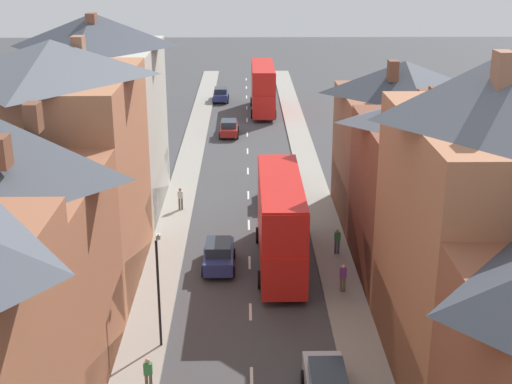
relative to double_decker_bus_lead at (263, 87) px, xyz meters
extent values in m
cube|color=gray|center=(-6.89, -25.73, -2.75)|extent=(2.20, 104.00, 0.14)
cube|color=gray|center=(3.31, -25.73, -2.75)|extent=(2.20, 104.00, 0.14)
cube|color=silver|center=(-1.79, -51.73, -2.81)|extent=(0.14, 1.80, 0.01)
cube|color=silver|center=(-1.79, -45.73, -2.81)|extent=(0.14, 1.80, 0.01)
cube|color=silver|center=(-1.79, -39.73, -2.81)|extent=(0.14, 1.80, 0.01)
cube|color=silver|center=(-1.79, -33.73, -2.81)|extent=(0.14, 1.80, 0.01)
cube|color=silver|center=(-1.79, -27.73, -2.81)|extent=(0.14, 1.80, 0.01)
cube|color=silver|center=(-1.79, -21.73, -2.81)|extent=(0.14, 1.80, 0.01)
cube|color=silver|center=(-1.79, -15.73, -2.81)|extent=(0.14, 1.80, 0.01)
cube|color=silver|center=(-1.79, -9.73, -2.81)|extent=(0.14, 1.80, 0.01)
cube|color=silver|center=(-1.79, -3.73, -2.81)|extent=(0.14, 1.80, 0.01)
cube|color=silver|center=(-1.79, 2.27, -2.81)|extent=(0.14, 1.80, 0.01)
cube|color=silver|center=(-1.79, 8.27, -2.81)|extent=(0.14, 1.80, 0.01)
cube|color=silver|center=(-1.79, 14.27, -2.81)|extent=(0.14, 1.80, 0.01)
cube|color=silver|center=(-1.79, 20.27, -2.81)|extent=(0.14, 1.80, 0.01)
cube|color=#A36042|center=(-11.99, -51.61, 1.78)|extent=(8.00, 9.24, 9.20)
cube|color=maroon|center=(-8.05, -51.61, -1.22)|extent=(0.12, 8.50, 3.20)
cube|color=brown|center=(-10.65, -54.29, 8.34)|extent=(0.60, 0.90, 1.14)
cube|color=brown|center=(-10.89, -49.24, 8.38)|extent=(0.60, 0.90, 1.23)
cube|color=#B2704C|center=(-11.99, -41.39, 3.00)|extent=(8.00, 11.19, 11.64)
cube|color=black|center=(-8.05, -41.39, -1.22)|extent=(0.12, 10.29, 3.20)
pyramid|color=#565B66|center=(-11.99, -41.39, 9.71)|extent=(8.00, 11.19, 1.78)
cube|color=#99664C|center=(-10.75, -40.62, 10.19)|extent=(0.60, 0.90, 0.96)
cube|color=#BCB7A8|center=(-11.99, -30.32, 2.96)|extent=(8.00, 10.96, 11.56)
cube|color=black|center=(-8.05, -30.32, -1.22)|extent=(0.12, 10.08, 3.20)
pyramid|color=#383D47|center=(-11.99, -30.32, 9.82)|extent=(8.00, 10.96, 2.15)
cube|color=brown|center=(-11.88, -31.46, 10.41)|extent=(0.60, 0.90, 1.18)
cube|color=#B2704C|center=(8.41, -51.30, 2.95)|extent=(8.00, 11.33, 11.53)
cube|color=maroon|center=(4.47, -51.30, -1.22)|extent=(0.12, 10.43, 3.20)
cube|color=#99664C|center=(7.36, -52.77, 10.88)|extent=(0.60, 0.90, 1.47)
cube|color=brown|center=(8.41, -41.22, 1.66)|extent=(8.00, 8.83, 8.95)
cube|color=black|center=(4.47, -41.22, -1.22)|extent=(0.12, 8.12, 3.20)
pyramid|color=#565B66|center=(8.41, -41.22, 6.95)|extent=(8.00, 8.83, 1.64)
cube|color=brown|center=(7.43, -41.64, 7.47)|extent=(0.60, 0.90, 1.03)
cube|color=brown|center=(7.83, -42.42, 7.61)|extent=(0.60, 0.90, 1.32)
cube|color=brown|center=(8.41, -32.41, 1.57)|extent=(8.00, 8.80, 8.77)
cube|color=navy|center=(4.47, -32.41, -1.22)|extent=(0.12, 8.10, 3.20)
pyramid|color=#383D47|center=(8.41, -32.41, 7.00)|extent=(8.00, 8.80, 2.08)
cube|color=brown|center=(7.30, -33.93, 7.65)|extent=(0.60, 0.90, 1.31)
cube|color=red|center=(0.01, -0.02, -1.17)|extent=(2.44, 10.80, 2.50)
cube|color=red|center=(0.01, -0.02, 1.23)|extent=(2.44, 10.58, 2.30)
cube|color=red|center=(0.01, -0.02, 2.43)|extent=(2.39, 10.37, 0.10)
cube|color=#28333D|center=(0.01, 5.33, -0.97)|extent=(2.20, 0.10, 1.20)
cube|color=#28333D|center=(0.01, 5.33, 1.33)|extent=(2.20, 0.10, 1.10)
cube|color=#28333D|center=(-1.18, -0.02, -0.92)|extent=(0.06, 9.18, 0.90)
cube|color=#28333D|center=(-1.18, -0.02, 1.33)|extent=(0.06, 9.18, 0.90)
cube|color=yellow|center=(0.01, 5.33, 2.13)|extent=(1.34, 0.08, 0.32)
cylinder|color=black|center=(-1.21, 3.32, -2.32)|extent=(0.30, 1.00, 1.00)
cylinder|color=black|center=(1.23, 3.32, -2.32)|extent=(0.30, 1.00, 1.00)
cylinder|color=black|center=(-1.21, -2.99, -2.32)|extent=(0.30, 1.00, 1.00)
cylinder|color=black|center=(1.23, -2.99, -2.32)|extent=(0.30, 1.00, 1.00)
cube|color=red|center=(0.01, -40.04, -1.17)|extent=(2.44, 10.80, 2.50)
cube|color=red|center=(0.01, -40.04, 1.23)|extent=(2.44, 10.58, 2.30)
cube|color=red|center=(0.01, -40.04, 2.43)|extent=(2.39, 10.37, 0.10)
cube|color=#28333D|center=(0.01, -34.69, -0.97)|extent=(2.20, 0.10, 1.20)
cube|color=#28333D|center=(0.01, -34.69, 1.33)|extent=(2.20, 0.10, 1.10)
cube|color=#28333D|center=(-1.18, -40.04, -0.92)|extent=(0.06, 9.18, 0.90)
cube|color=#28333D|center=(-1.18, -40.04, 1.33)|extent=(0.06, 9.18, 0.90)
cube|color=yellow|center=(0.01, -34.69, 2.13)|extent=(1.34, 0.08, 0.32)
cylinder|color=black|center=(-1.21, -36.69, -2.32)|extent=(0.30, 1.00, 1.00)
cylinder|color=black|center=(1.23, -36.69, -2.32)|extent=(0.30, 1.00, 1.00)
cylinder|color=black|center=(-1.21, -43.01, -2.32)|extent=(0.30, 1.00, 1.00)
cylinder|color=black|center=(1.23, -43.01, -2.32)|extent=(0.30, 1.00, 1.00)
cube|color=maroon|center=(-3.59, -10.17, -2.17)|extent=(1.70, 4.17, 0.68)
cube|color=#28333D|center=(-3.59, -10.37, -1.52)|extent=(1.46, 2.08, 0.60)
cylinder|color=black|center=(-4.44, -8.87, -2.51)|extent=(0.20, 0.62, 0.62)
cylinder|color=black|center=(-2.74, -8.87, -2.51)|extent=(0.20, 0.62, 0.62)
cylinder|color=black|center=(-4.44, -11.46, -2.51)|extent=(0.20, 0.62, 0.62)
cylinder|color=black|center=(-2.74, -11.46, -2.51)|extent=(0.20, 0.62, 0.62)
cube|color=navy|center=(-4.89, 5.91, -2.13)|extent=(1.70, 4.03, 0.75)
cube|color=#28333D|center=(-4.89, 5.71, -1.46)|extent=(1.46, 2.02, 0.60)
cylinder|color=black|center=(-5.74, 7.16, -2.51)|extent=(0.20, 0.62, 0.62)
cylinder|color=black|center=(-4.04, 7.16, -2.51)|extent=(0.20, 0.62, 0.62)
cylinder|color=black|center=(-5.74, 4.66, -2.51)|extent=(0.20, 0.62, 0.62)
cylinder|color=black|center=(-4.04, 4.66, -2.51)|extent=(0.20, 0.62, 0.62)
cube|color=maroon|center=(0.01, -29.44, -2.17)|extent=(1.70, 4.19, 0.67)
cube|color=#28333D|center=(0.01, -29.65, -1.53)|extent=(1.46, 2.10, 0.60)
cylinder|color=black|center=(-0.84, -28.14, -2.51)|extent=(0.20, 0.62, 0.62)
cylinder|color=black|center=(0.86, -28.14, -2.51)|extent=(0.20, 0.62, 0.62)
cylinder|color=black|center=(-0.84, -30.74, -2.51)|extent=(0.20, 0.62, 0.62)
cylinder|color=black|center=(0.86, -30.74, -2.51)|extent=(0.20, 0.62, 0.62)
cube|color=gray|center=(1.31, -24.78, -2.16)|extent=(1.70, 4.09, 0.68)
cube|color=#28333D|center=(1.31, -24.99, -1.52)|extent=(1.46, 2.04, 0.60)
cylinder|color=black|center=(0.46, -23.51, -2.51)|extent=(0.20, 0.62, 0.62)
cylinder|color=black|center=(2.16, -23.51, -2.51)|extent=(0.20, 0.62, 0.62)
cylinder|color=black|center=(0.46, -26.05, -2.51)|extent=(0.20, 0.62, 0.62)
cylinder|color=black|center=(2.16, -26.05, -2.51)|extent=(0.20, 0.62, 0.62)
cube|color=navy|center=(-3.59, -40.35, -2.11)|extent=(1.70, 4.09, 0.79)
cube|color=#28333D|center=(-3.59, -40.56, -1.42)|extent=(1.46, 2.05, 0.60)
cylinder|color=black|center=(-4.44, -39.09, -2.51)|extent=(0.20, 0.62, 0.62)
cylinder|color=black|center=(-2.74, -39.09, -2.51)|extent=(0.20, 0.62, 0.62)
cylinder|color=black|center=(-4.44, -41.62, -2.51)|extent=(0.20, 0.62, 0.62)
cylinder|color=black|center=(-2.74, -41.62, -2.51)|extent=(0.20, 0.62, 0.62)
cube|color=#28333D|center=(1.31, -53.70, -1.43)|extent=(1.46, 2.22, 0.60)
cylinder|color=black|center=(0.46, -52.11, -2.51)|extent=(0.20, 0.62, 0.62)
cylinder|color=black|center=(2.16, -52.11, -2.51)|extent=(0.20, 0.62, 0.62)
cylinder|color=brown|center=(-6.24, -52.78, -2.26)|extent=(0.14, 0.14, 0.84)
cylinder|color=brown|center=(-6.06, -52.78, -2.26)|extent=(0.14, 0.14, 0.84)
cube|color=#338447|center=(-6.15, -52.78, -1.57)|extent=(0.36, 0.22, 0.54)
sphere|color=tan|center=(-6.15, -52.78, -1.18)|extent=(0.22, 0.22, 0.22)
cylinder|color=brown|center=(3.15, -43.79, -2.26)|extent=(0.14, 0.14, 0.84)
cylinder|color=brown|center=(3.33, -43.79, -2.26)|extent=(0.14, 0.14, 0.84)
cube|color=#723384|center=(3.24, -43.79, -1.57)|extent=(0.36, 0.22, 0.54)
sphere|color=beige|center=(3.24, -43.79, -1.18)|extent=(0.22, 0.22, 0.22)
cylinder|color=#3D4256|center=(3.46, -38.77, -2.26)|extent=(0.14, 0.14, 0.84)
cylinder|color=#3D4256|center=(3.64, -38.77, -2.26)|extent=(0.14, 0.14, 0.84)
cube|color=#338447|center=(3.55, -38.77, -1.57)|extent=(0.36, 0.22, 0.54)
sphere|color=tan|center=(3.55, -38.77, -1.18)|extent=(0.22, 0.22, 0.22)
cylinder|color=brown|center=(-6.71, -31.06, -2.26)|extent=(0.14, 0.14, 0.84)
cylinder|color=brown|center=(-6.53, -31.06, -2.26)|extent=(0.14, 0.14, 0.84)
cube|color=silver|center=(-6.62, -31.06, -1.57)|extent=(0.36, 0.22, 0.54)
sphere|color=#9E7051|center=(-6.62, -31.06, -1.18)|extent=(0.22, 0.22, 0.22)
cylinder|color=black|center=(-6.04, -49.10, -0.07)|extent=(0.12, 0.12, 5.50)
cylinder|color=black|center=(-6.04, -48.65, 2.58)|extent=(0.08, 0.90, 0.08)
cube|color=beige|center=(-6.04, -48.20, 2.50)|extent=(0.20, 0.32, 0.20)
camera|label=1|loc=(-2.03, -78.51, 15.34)|focal=50.00mm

